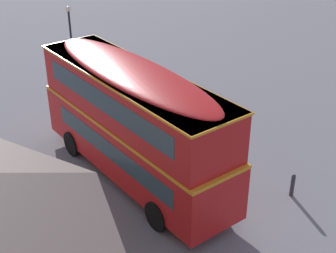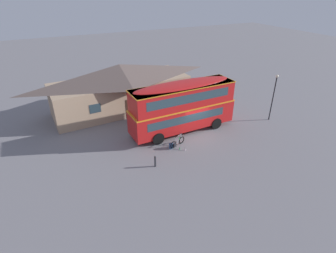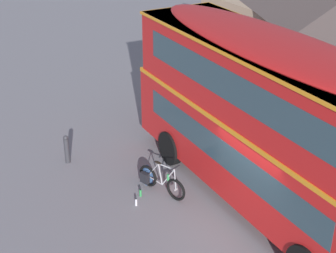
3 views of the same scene
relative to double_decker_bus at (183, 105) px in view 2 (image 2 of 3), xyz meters
The scene contains 9 objects.
ground_plane 2.95m from the double_decker_bus, 50.77° to the right, with size 120.00×120.00×0.00m, color slate.
double_decker_bus is the anchor object (origin of this frame).
touring_bicycle 3.69m from the double_decker_bus, 127.01° to the right, with size 1.68×0.84×1.04m.
backpack_on_ground 4.14m from the double_decker_bus, 134.50° to the right, with size 0.33×0.32×0.56m.
water_bottle_green_metal 4.26m from the double_decker_bus, 121.98° to the right, with size 0.07×0.07×0.24m.
water_bottle_clear_plastic 4.34m from the double_decker_bus, 114.35° to the right, with size 0.06×0.06×0.24m.
pub_building 8.19m from the double_decker_bus, 116.35° to the left, with size 15.31×6.46×5.08m.
street_lamp 9.42m from the double_decker_bus, 11.73° to the right, with size 0.28×0.28×4.80m.
kerb_bollard 6.60m from the double_decker_bus, 137.81° to the right, with size 0.16×0.16×0.97m.
Camera 2 is at (-11.96, -18.86, 12.60)m, focal length 28.79 mm.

